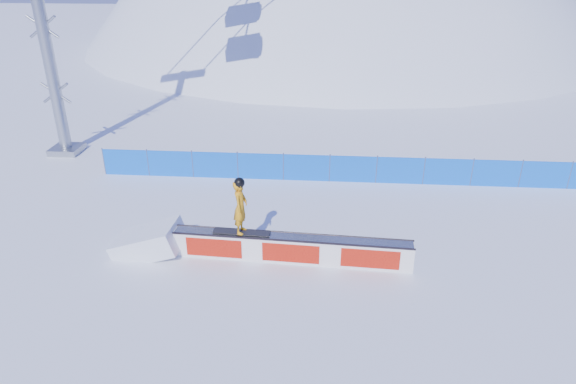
{
  "coord_description": "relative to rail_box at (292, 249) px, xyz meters",
  "views": [
    {
      "loc": [
        -1.22,
        -15.94,
        9.18
      ],
      "look_at": [
        -2.44,
        -0.12,
        1.62
      ],
      "focal_mm": 32.0,
      "sensor_mm": 36.0,
      "label": 1
    }
  ],
  "objects": [
    {
      "name": "snow_ramp",
      "position": [
        -4.8,
        0.26,
        -0.45
      ],
      "size": [
        2.4,
        1.57,
        1.45
      ],
      "primitive_type": null,
      "rotation": [
        0.0,
        -0.31,
        -0.05
      ],
      "color": "white",
      "rests_on": "ground"
    },
    {
      "name": "snowboarder",
      "position": [
        -1.62,
        0.09,
        1.42
      ],
      "size": [
        1.86,
        0.7,
        1.93
      ],
      "rotation": [
        0.0,
        0.0,
        1.46
      ],
      "color": "black",
      "rests_on": "rail_box"
    },
    {
      "name": "snow_hill",
      "position": [
        2.19,
        43.89,
        -18.45
      ],
      "size": [
        64.0,
        64.0,
        64.0
      ],
      "color": "white",
      "rests_on": "ground"
    },
    {
      "name": "ground",
      "position": [
        2.19,
        1.89,
        -0.45
      ],
      "size": [
        160.0,
        160.0,
        0.0
      ],
      "primitive_type": "plane",
      "color": "white",
      "rests_on": "ground"
    },
    {
      "name": "rail_box",
      "position": [
        0.0,
        0.0,
        0.0
      ],
      "size": [
        7.71,
        0.96,
        0.92
      ],
      "rotation": [
        0.0,
        0.0,
        -0.05
      ],
      "color": "white",
      "rests_on": "ground"
    },
    {
      "name": "safety_fence",
      "position": [
        2.19,
        6.39,
        0.15
      ],
      "size": [
        22.05,
        0.05,
        1.3
      ],
      "color": "blue",
      "rests_on": "ground"
    }
  ]
}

